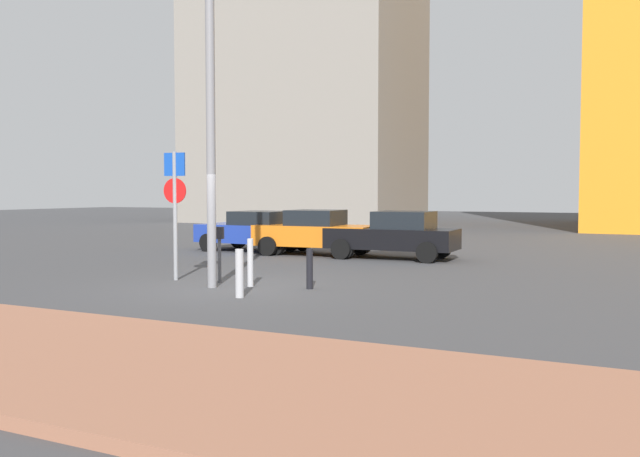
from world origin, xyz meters
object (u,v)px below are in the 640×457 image
at_px(parking_sign_post, 175,199).
at_px(traffic_bollard_mid, 239,273).
at_px(street_lamp, 210,60).
at_px(parked_car_blue, 257,230).
at_px(parking_meter, 219,246).
at_px(parked_car_orange, 316,232).
at_px(traffic_bollard_near, 310,269).
at_px(parked_car_black, 395,235).
at_px(traffic_bollard_far, 250,263).

relative_size(parking_sign_post, traffic_bollard_mid, 3.15).
relative_size(street_lamp, traffic_bollard_mid, 8.90).
relative_size(parked_car_blue, parking_meter, 3.26).
distance_m(parked_car_orange, traffic_bollard_near, 7.90).
xyz_separation_m(parked_car_orange, traffic_bollard_near, (3.35, -7.15, -0.33)).
distance_m(parked_car_black, traffic_bollard_far, 7.35).
xyz_separation_m(parked_car_black, traffic_bollard_far, (-0.83, -7.30, -0.22)).
relative_size(traffic_bollard_mid, traffic_bollard_far, 0.91).
bearing_deg(parked_car_black, parked_car_orange, 178.07).
bearing_deg(street_lamp, traffic_bollard_mid, -35.59).
relative_size(parking_meter, traffic_bollard_far, 1.21).
xyz_separation_m(parked_car_blue, parking_sign_post, (2.31, -7.58, 1.19)).
relative_size(parking_sign_post, parking_meter, 2.36).
bearing_deg(traffic_bollard_far, parked_car_orange, 105.09).
bearing_deg(traffic_bollard_mid, parking_sign_post, 150.58).
bearing_deg(parking_sign_post, parked_car_blue, 106.93).
height_order(parked_car_orange, parked_car_black, parked_car_orange).
bearing_deg(parking_meter, street_lamp, -67.56).
height_order(parked_car_black, parking_meter, parked_car_black).
height_order(parking_sign_post, street_lamp, street_lamp).
distance_m(parked_car_black, parking_sign_post, 7.84).
bearing_deg(parked_car_orange, parked_car_blue, 172.21).
distance_m(parked_car_orange, parking_meter, 7.20).
bearing_deg(traffic_bollard_mid, street_lamp, 144.41).
distance_m(parked_car_black, traffic_bollard_near, 7.08).
distance_m(parking_sign_post, street_lamp, 3.46).
xyz_separation_m(parked_car_blue, parking_meter, (3.49, -7.47, 0.11)).
xyz_separation_m(parking_meter, traffic_bollard_near, (2.36, -0.02, -0.41)).
relative_size(parking_meter, street_lamp, 0.15).
bearing_deg(parked_car_orange, street_lamp, -80.64).
bearing_deg(traffic_bollard_far, parking_meter, 164.92).
height_order(traffic_bollard_near, traffic_bollard_far, traffic_bollard_far).
relative_size(parked_car_black, traffic_bollard_near, 4.65).
relative_size(parked_car_orange, traffic_bollard_mid, 4.17).
height_order(parked_car_blue, traffic_bollard_near, parked_car_blue).
bearing_deg(street_lamp, traffic_bollard_far, 34.66).
xyz_separation_m(parked_car_black, traffic_bollard_mid, (-0.20, -8.73, -0.27)).
distance_m(parked_car_orange, parking_sign_post, 7.33).
distance_m(traffic_bollard_mid, traffic_bollard_far, 1.56).
bearing_deg(parked_car_blue, parking_sign_post, -73.07).
bearing_deg(traffic_bollard_near, parking_meter, 179.45).
relative_size(parked_car_black, street_lamp, 0.47).
bearing_deg(parking_sign_post, traffic_bollard_far, -4.19).
height_order(street_lamp, traffic_bollard_far, street_lamp).
relative_size(parked_car_orange, parking_meter, 3.12).
relative_size(street_lamp, traffic_bollard_far, 8.07).
relative_size(traffic_bollard_near, traffic_bollard_far, 0.82).
height_order(traffic_bollard_near, traffic_bollard_mid, traffic_bollard_mid).
bearing_deg(parked_car_black, traffic_bollard_near, -85.73).
bearing_deg(traffic_bollard_near, parked_car_black, 94.27).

